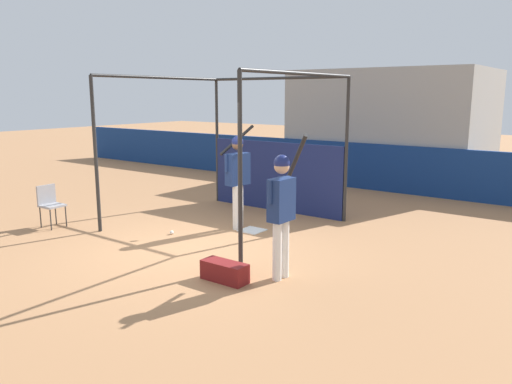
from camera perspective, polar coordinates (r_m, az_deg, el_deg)
The scene contains 10 objects.
ground_plane at distance 8.75m, azimuth -7.01°, elevation -6.38°, with size 60.00×60.00×0.00m, color #A8754C.
outfield_wall at distance 14.29m, azimuth 12.21°, elevation 2.91°, with size 24.00×0.12×1.28m.
bleacher_section at distance 16.08m, azimuth 15.42°, elevation 7.35°, with size 5.40×4.00×3.36m.
batting_cage at distance 10.78m, azimuth 0.51°, elevation 4.03°, with size 3.54×3.58×2.99m.
home_plate at distance 9.76m, azimuth -0.44°, elevation -4.40°, with size 0.44×0.44×0.02m.
player_batter at distance 9.74m, azimuth -2.10°, elevation 2.25°, with size 0.58×1.01×2.00m.
player_waiting at distance 7.03m, azimuth 2.95°, elevation -1.46°, with size 0.52×0.75×2.08m.
folding_chair at distance 10.76m, azimuth -22.52°, elevation -1.00°, with size 0.41×0.41×0.84m.
equipment_bag at distance 7.19m, azimuth -3.60°, elevation -9.06°, with size 0.70×0.28×0.28m.
baseball at distance 9.64m, azimuth -9.62°, elevation -4.58°, with size 0.07×0.07×0.07m.
Camera 1 is at (5.76, -6.04, 2.62)m, focal length 35.00 mm.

